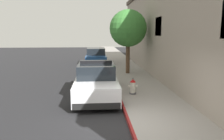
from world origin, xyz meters
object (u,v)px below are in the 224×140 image
Objects in this scene: parked_car_silver_ahead at (96,57)px; fire_hydrant at (133,87)px; street_tree at (128,29)px; police_cruiser at (96,81)px.

fire_hydrant is (1.69, -11.01, -0.24)m from parked_car_silver_ahead.
street_tree is (0.53, 5.47, 2.75)m from fire_hydrant.
fire_hydrant is 0.17× the size of street_tree.
police_cruiser is 1.00× the size of parked_car_silver_ahead.
parked_car_silver_ahead reaches higher than fire_hydrant.
police_cruiser reaches higher than fire_hydrant.
fire_hydrant is at bearing -95.58° from street_tree.
street_tree is (2.22, -5.54, 2.52)m from parked_car_silver_ahead.
parked_car_silver_ahead is at bearing 98.73° from fire_hydrant.
police_cruiser is 10.73m from parked_car_silver_ahead.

